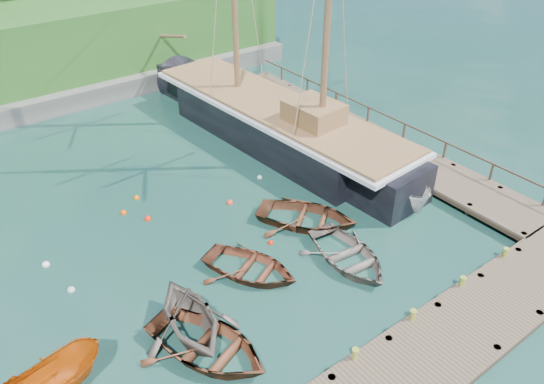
{
  "coord_description": "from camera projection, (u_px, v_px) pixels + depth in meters",
  "views": [
    {
      "loc": [
        -10.63,
        -13.11,
        15.47
      ],
      "look_at": [
        1.76,
        3.31,
        2.0
      ],
      "focal_mm": 35.0,
      "sensor_mm": 36.0,
      "label": 1
    }
  ],
  "objects": [
    {
      "name": "mooring_buoy_2",
      "position": [
        230.0,
        203.0,
        27.37
      ],
      "size": [
        0.35,
        0.35,
        0.35
      ],
      "primitive_type": "sphere",
      "color": "red",
      "rests_on": "ground"
    },
    {
      "name": "dock_near",
      "position": [
        442.0,
        346.0,
        19.02
      ],
      "size": [
        20.0,
        3.2,
        1.1
      ],
      "color": "#453929",
      "rests_on": "ground"
    },
    {
      "name": "mooring_buoy_4",
      "position": [
        124.0,
        213.0,
        26.61
      ],
      "size": [
        0.33,
        0.33,
        0.33
      ],
      "primitive_type": "sphere",
      "color": "#E05004",
      "rests_on": "ground"
    },
    {
      "name": "mooring_buoy_1",
      "position": [
        148.0,
        219.0,
        26.17
      ],
      "size": [
        0.34,
        0.34,
        0.34
      ],
      "primitive_type": "sphere",
      "color": "red",
      "rests_on": "ground"
    },
    {
      "name": "bollard_3",
      "position": [
        459.0,
        296.0,
        21.7
      ],
      "size": [
        0.26,
        0.26,
        0.45
      ],
      "primitive_type": "cylinder",
      "color": "olive",
      "rests_on": "ground"
    },
    {
      "name": "rowboat_3",
      "position": [
        348.0,
        262.0,
        23.51
      ],
      "size": [
        3.77,
        4.91,
        0.94
      ],
      "primitive_type": "imported",
      "rotation": [
        0.0,
        0.0,
        -0.12
      ],
      "color": "#685C54",
      "rests_on": "ground"
    },
    {
      "name": "bollard_4",
      "position": [
        501.0,
        267.0,
        23.21
      ],
      "size": [
        0.26,
        0.26,
        0.45
      ],
      "primitive_type": "cylinder",
      "color": "olive",
      "rests_on": "ground"
    },
    {
      "name": "rowboat_4",
      "position": [
        306.0,
        223.0,
        25.9
      ],
      "size": [
        5.73,
        6.0,
        1.01
      ],
      "primitive_type": "imported",
      "rotation": [
        0.0,
        0.0,
        0.64
      ],
      "color": "#552F1B",
      "rests_on": "ground"
    },
    {
      "name": "mooring_buoy_6",
      "position": [
        46.0,
        265.0,
        23.32
      ],
      "size": [
        0.34,
        0.34,
        0.34
      ],
      "primitive_type": "sphere",
      "color": "white",
      "rests_on": "ground"
    },
    {
      "name": "mooring_buoy_0",
      "position": [
        71.0,
        290.0,
        22.0
      ],
      "size": [
        0.32,
        0.32,
        0.32
      ],
      "primitive_type": "sphere",
      "color": "silver",
      "rests_on": "ground"
    },
    {
      "name": "rowboat_0",
      "position": [
        208.0,
        353.0,
        19.28
      ],
      "size": [
        5.09,
        5.9,
        1.03
      ],
      "primitive_type": "imported",
      "rotation": [
        0.0,
        0.0,
        0.37
      ],
      "color": "brown",
      "rests_on": "ground"
    },
    {
      "name": "bollard_1",
      "position": [
        353.0,
        369.0,
        18.68
      ],
      "size": [
        0.26,
        0.26,
        0.45
      ],
      "primitive_type": "cylinder",
      "color": "olive",
      "rests_on": "ground"
    },
    {
      "name": "dock_east",
      "position": [
        362.0,
        135.0,
        32.82
      ],
      "size": [
        3.2,
        24.0,
        1.1
      ],
      "color": "#453929",
      "rests_on": "ground"
    },
    {
      "name": "bollard_2",
      "position": [
        410.0,
        330.0,
        20.19
      ],
      "size": [
        0.26,
        0.26,
        0.45
      ],
      "primitive_type": "cylinder",
      "color": "olive",
      "rests_on": "ground"
    },
    {
      "name": "rowboat_1",
      "position": [
        192.0,
        335.0,
        20.01
      ],
      "size": [
        4.17,
        4.67,
        2.23
      ],
      "primitive_type": "imported",
      "rotation": [
        0.0,
        0.0,
        -0.13
      ],
      "color": "#5D534B",
      "rests_on": "ground"
    },
    {
      "name": "cabin_boat_white",
      "position": [
        397.0,
        200.0,
        27.62
      ],
      "size": [
        2.29,
        4.5,
        1.66
      ],
      "primitive_type": "imported",
      "rotation": [
        0.0,
        0.0,
        -0.16
      ],
      "color": "silver",
      "rests_on": "ground"
    },
    {
      "name": "schooner",
      "position": [
        277.0,
        127.0,
        32.39
      ],
      "size": [
        6.14,
        26.78,
        19.48
      ],
      "rotation": [
        0.0,
        0.0,
        0.07
      ],
      "color": "black",
      "rests_on": "ground"
    },
    {
      "name": "mooring_buoy_5",
      "position": [
        137.0,
        198.0,
        27.74
      ],
      "size": [
        0.32,
        0.32,
        0.32
      ],
      "primitive_type": "sphere",
      "color": "#F06600",
      "rests_on": "ground"
    },
    {
      "name": "ground",
      "position": [
        286.0,
        279.0,
        22.59
      ],
      "size": [
        160.0,
        160.0,
        0.0
      ],
      "primitive_type": "plane",
      "color": "#123628",
      "rests_on": "ground"
    },
    {
      "name": "mooring_buoy_3",
      "position": [
        260.0,
        178.0,
        29.45
      ],
      "size": [
        0.27,
        0.27,
        0.27
      ],
      "primitive_type": "sphere",
      "color": "white",
      "rests_on": "ground"
    },
    {
      "name": "rowboat_2",
      "position": [
        251.0,
        274.0,
        22.86
      ],
      "size": [
        4.66,
        5.22,
        0.89
      ],
      "primitive_type": "imported",
      "rotation": [
        0.0,
        0.0,
        0.46
      ],
      "color": "#5A2C1B",
      "rests_on": "ground"
    },
    {
      "name": "mooring_buoy_7",
      "position": [
        271.0,
        243.0,
        24.6
      ],
      "size": [
        0.28,
        0.28,
        0.28
      ],
      "primitive_type": "sphere",
      "color": "red",
      "rests_on": "ground"
    }
  ]
}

